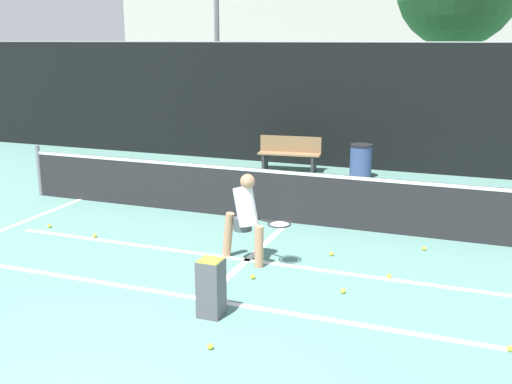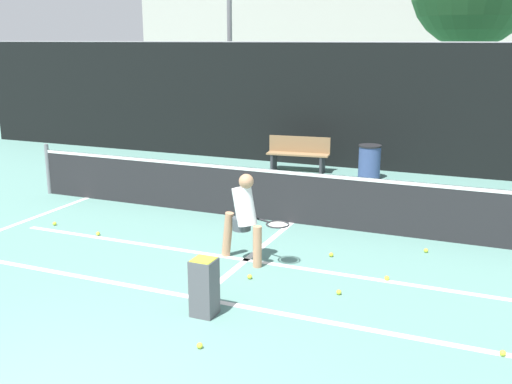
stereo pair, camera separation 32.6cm
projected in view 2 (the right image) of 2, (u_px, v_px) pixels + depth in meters
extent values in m
cube|color=white|center=(199.00, 298.00, 7.63)|extent=(11.00, 0.10, 0.01)
cube|color=white|center=(246.00, 260.00, 8.96)|extent=(8.25, 0.10, 0.01)
cube|color=white|center=(253.00, 254.00, 9.21)|extent=(0.10, 3.53, 0.01)
cube|color=white|center=(26.00, 221.00, 10.90)|extent=(0.10, 4.53, 0.01)
cylinder|color=slate|center=(48.00, 169.00, 12.72)|extent=(0.09, 0.09, 1.07)
cube|color=#232326|center=(292.00, 197.00, 10.67)|extent=(11.00, 0.02, 0.95)
cube|color=white|center=(292.00, 173.00, 10.56)|extent=(11.00, 0.03, 0.06)
cube|color=black|center=(361.00, 107.00, 14.95)|extent=(24.00, 0.06, 3.12)
cylinder|color=slate|center=(364.00, 42.00, 14.56)|extent=(24.00, 0.04, 0.04)
cylinder|color=tan|center=(257.00, 247.00, 8.62)|extent=(0.13, 0.13, 0.61)
cylinder|color=tan|center=(228.00, 234.00, 9.03)|extent=(0.26, 0.20, 0.71)
cylinder|color=#3F474C|center=(242.00, 224.00, 8.77)|extent=(0.27, 0.27, 0.19)
cylinder|color=white|center=(244.00, 206.00, 8.66)|extent=(0.40, 0.33, 0.63)
sphere|color=tan|center=(246.00, 181.00, 8.54)|extent=(0.22, 0.22, 0.22)
cylinder|color=#262628|center=(262.00, 220.00, 8.78)|extent=(0.29, 0.13, 0.03)
torus|color=#262628|center=(278.00, 224.00, 8.57)|extent=(0.44, 0.44, 0.02)
cylinder|color=beige|center=(278.00, 224.00, 8.57)|extent=(0.34, 0.34, 0.01)
sphere|color=#D1E033|center=(387.00, 278.00, 8.20)|extent=(0.07, 0.07, 0.07)
sphere|color=#D1E033|center=(98.00, 234.00, 10.08)|extent=(0.07, 0.07, 0.07)
sphere|color=#D1E033|center=(250.00, 277.00, 8.25)|extent=(0.07, 0.07, 0.07)
sphere|color=#D1E033|center=(55.00, 224.00, 10.63)|extent=(0.07, 0.07, 0.07)
sphere|color=#D1E033|center=(200.00, 346.00, 6.39)|extent=(0.07, 0.07, 0.07)
sphere|color=#D1E033|center=(426.00, 250.00, 9.27)|extent=(0.07, 0.07, 0.07)
sphere|color=#D1E033|center=(503.00, 353.00, 6.24)|extent=(0.07, 0.07, 0.07)
sphere|color=#D1E033|center=(339.00, 292.00, 7.74)|extent=(0.07, 0.07, 0.07)
sphere|color=#D1E033|center=(331.00, 255.00, 9.09)|extent=(0.07, 0.07, 0.07)
cube|color=#4C4C51|center=(204.00, 287.00, 7.10)|extent=(0.28, 0.28, 0.70)
cube|color=#D1E033|center=(204.00, 261.00, 7.02)|extent=(0.25, 0.25, 0.06)
cube|color=olive|center=(298.00, 154.00, 14.86)|extent=(1.58, 0.54, 0.04)
cube|color=olive|center=(300.00, 145.00, 14.97)|extent=(1.54, 0.22, 0.42)
cube|color=#333338|center=(274.00, 162.00, 15.08)|extent=(0.06, 0.32, 0.44)
cube|color=#333338|center=(322.00, 164.00, 14.75)|extent=(0.06, 0.32, 0.44)
cylinder|color=#384C7F|center=(369.00, 163.00, 14.11)|extent=(0.51, 0.51, 0.77)
cylinder|color=black|center=(370.00, 146.00, 14.01)|extent=(0.54, 0.54, 0.04)
cylinder|color=slate|center=(229.00, 17.00, 18.95)|extent=(0.16, 0.16, 7.82)
cylinder|color=brown|center=(465.00, 86.00, 19.29)|extent=(0.28, 0.28, 3.51)
cube|color=#B2ADA3|center=(446.00, 34.00, 31.53)|extent=(36.00, 2.40, 6.96)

